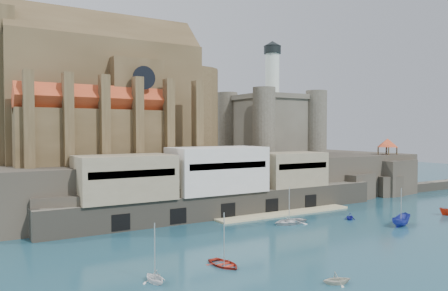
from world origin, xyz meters
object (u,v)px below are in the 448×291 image
castle_keep (271,122)px  boat_0 (224,266)px  boat_2 (401,226)px  pavilion (388,144)px  boat_1 (337,284)px  church (114,102)px

castle_keep → boat_0: (-40.91, -44.65, -18.31)m
boat_2 → castle_keep: bearing=-23.9°
pavilion → boat_1: size_ratio=2.04×
castle_keep → boat_2: castle_keep is taller
church → boat_1: bearing=-83.7°
castle_keep → boat_0: 63.26m
church → boat_0: (-0.70, -45.42, -22.13)m
boat_0 → boat_1: bearing=-64.7°
boat_0 → pavilion: bearing=17.9°
church → castle_keep: 40.39m
boat_1 → boat_2: bearing=-45.8°
pavilion → boat_2: pavilion is taller
boat_0 → castle_keep: bearing=41.5°
boat_0 → boat_2: bearing=-1.1°
castle_keep → church: bearing=178.9°
church → pavilion: church is taller
boat_2 → church: bearing=22.1°
pavilion → boat_1: (-59.88, -41.02, -12.73)m
church → castle_keep: bearing=-1.1°
castle_keep → boat_1: bearing=-121.2°
church → pavilion: bearing=-13.5°
boat_1 → boat_2: size_ratio=0.55×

